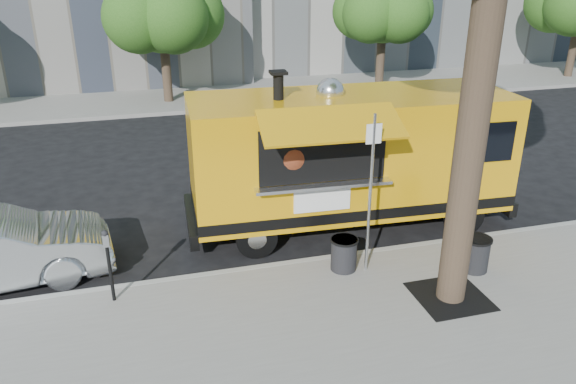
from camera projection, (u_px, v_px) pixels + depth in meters
name	position (u px, v px, depth m)	size (l,w,h in m)	color
ground	(266.00, 248.00, 11.60)	(120.00, 120.00, 0.00)	black
sidewalk	(331.00, 374.00, 8.03)	(60.00, 6.00, 0.15)	gray
curb	(278.00, 267.00, 10.75)	(60.00, 0.14, 0.16)	#999993
far_sidewalk	(192.00, 97.00, 23.54)	(60.00, 5.00, 0.15)	gray
tree_well	(450.00, 296.00, 9.70)	(1.20, 1.20, 0.02)	black
far_tree_b	(161.00, 5.00, 21.11)	(3.60, 3.60, 5.50)	#33261C
far_tree_c	(384.00, 3.00, 23.10)	(3.24, 3.24, 5.21)	#33261C
sign_post	(371.00, 186.00, 9.88)	(0.28, 0.06, 3.00)	silver
parking_meter	(108.00, 257.00, 9.28)	(0.11, 0.11, 1.33)	black
food_truck	(349.00, 156.00, 11.95)	(7.14, 3.42, 3.48)	#E8A10C
trash_bin_left	(344.00, 253.00, 10.43)	(0.53, 0.53, 0.63)	black
trash_bin_right	(475.00, 253.00, 10.41)	(0.55, 0.55, 0.66)	black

